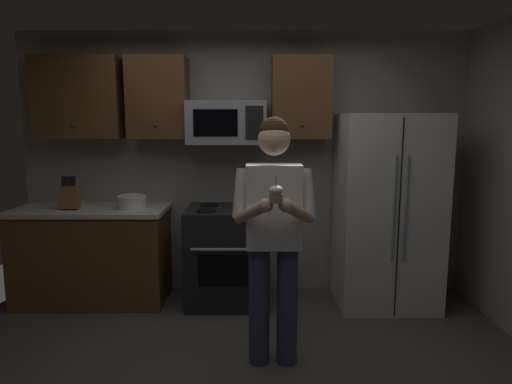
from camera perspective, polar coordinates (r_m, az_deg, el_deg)
ground_plane at (r=3.30m, az=-2.32°, el=-22.63°), size 6.00×6.00×0.00m
wall_back at (r=4.59m, az=-1.54°, el=3.51°), size 4.40×0.10×2.60m
oven_range at (r=4.37m, az=-3.62°, el=-7.99°), size 0.76×0.70×0.93m
microwave at (r=4.30m, az=-3.68°, el=8.75°), size 0.74×0.41×0.40m
refrigerator at (r=4.39m, az=16.24°, el=-2.35°), size 0.90×0.75×1.80m
cabinet_row_upper at (r=4.43m, az=-11.26°, el=11.58°), size 2.78×0.36×0.76m
counter_left at (r=4.66m, az=-19.92°, el=-7.45°), size 1.44×0.66×0.92m
knife_block at (r=4.55m, az=-22.43°, el=-0.55°), size 0.16×0.15×0.32m
bowl_large_white at (r=4.39m, az=-15.42°, el=-1.18°), size 0.27×0.27×0.13m
person at (r=3.13m, az=2.27°, el=-4.65°), size 0.60×0.48×1.76m
cupcake at (r=2.75m, az=2.57°, el=-0.23°), size 0.09×0.09×0.17m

